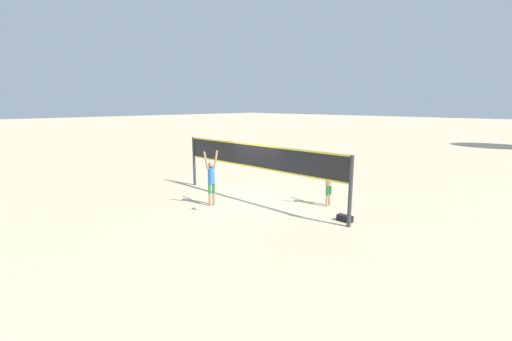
{
  "coord_description": "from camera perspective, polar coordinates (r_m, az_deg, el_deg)",
  "views": [
    {
      "loc": [
        9.53,
        -9.85,
        4.0
      ],
      "look_at": [
        0.0,
        0.0,
        1.31
      ],
      "focal_mm": 24.0,
      "sensor_mm": 36.0,
      "label": 1
    }
  ],
  "objects": [
    {
      "name": "volleyball_net",
      "position": [
        13.9,
        0.0,
        1.51
      ],
      "size": [
        8.66,
        0.13,
        2.39
      ],
      "color": "#38383D",
      "rests_on": "ground_plane"
    },
    {
      "name": "ground_plane",
      "position": [
        14.28,
        0.0,
        -5.18
      ],
      "size": [
        200.0,
        200.0,
        0.0
      ],
      "primitive_type": "plane",
      "color": "beige"
    },
    {
      "name": "player_blocker",
      "position": [
        13.72,
        12.1,
        -1.49
      ],
      "size": [
        0.28,
        0.69,
        2.05
      ],
      "rotation": [
        0.0,
        0.0,
        -1.57
      ],
      "color": "tan",
      "rests_on": "ground_plane"
    },
    {
      "name": "gear_bag",
      "position": [
        12.31,
        14.59,
        -7.72
      ],
      "size": [
        0.54,
        0.25,
        0.21
      ],
      "color": "black",
      "rests_on": "ground_plane"
    },
    {
      "name": "volleyball",
      "position": [
        13.42,
        -9.9,
        -5.93
      ],
      "size": [
        0.22,
        0.22,
        0.22
      ],
      "color": "white",
      "rests_on": "ground_plane"
    },
    {
      "name": "player_spiker",
      "position": [
        13.6,
        -7.45,
        -1.06
      ],
      "size": [
        0.28,
        0.71,
        2.2
      ],
      "rotation": [
        0.0,
        0.0,
        1.57
      ],
      "color": "tan",
      "rests_on": "ground_plane"
    }
  ]
}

